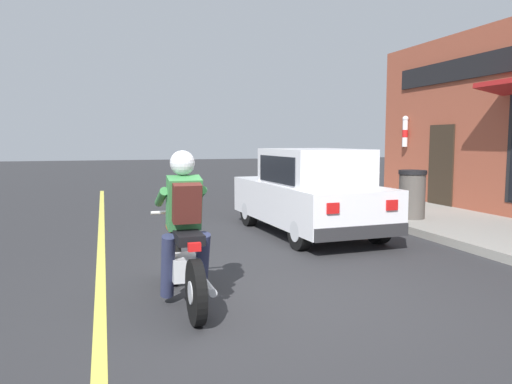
{
  "coord_description": "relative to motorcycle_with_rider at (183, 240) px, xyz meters",
  "views": [
    {
      "loc": [
        -1.72,
        -4.8,
        1.73
      ],
      "look_at": [
        0.45,
        2.31,
        0.95
      ],
      "focal_mm": 35.0,
      "sensor_mm": 36.0,
      "label": 1
    }
  ],
  "objects": [
    {
      "name": "car_hatchback",
      "position": [
        2.79,
        3.18,
        0.09
      ],
      "size": [
        1.85,
        3.86,
        1.57
      ],
      "color": "black",
      "rests_on": "ground"
    },
    {
      "name": "sidewalk_curb",
      "position": [
        5.86,
        2.62,
        -0.61
      ],
      "size": [
        2.6,
        22.0,
        0.14
      ],
      "primitive_type": "cube",
      "color": "gray",
      "rests_on": "ground"
    },
    {
      "name": "ground_plane",
      "position": [
        0.94,
        -0.38,
        -0.68
      ],
      "size": [
        80.0,
        80.0,
        0.0
      ],
      "primitive_type": "plane",
      "color": "#2B2B2D"
    },
    {
      "name": "trash_bin",
      "position": [
        5.19,
        3.51,
        -0.04
      ],
      "size": [
        0.56,
        0.56,
        0.98
      ],
      "color": "#514C47",
      "rests_on": "sidewalk_curb"
    },
    {
      "name": "lane_stripe",
      "position": [
        -0.86,
        2.62,
        -0.67
      ],
      "size": [
        0.12,
        19.8,
        0.01
      ],
      "primitive_type": "cube",
      "color": "#D1C64C",
      "rests_on": "ground"
    },
    {
      "name": "traffic_cone",
      "position": [
        5.36,
        6.92,
        -0.25
      ],
      "size": [
        0.36,
        0.36,
        0.6
      ],
      "color": "black",
      "rests_on": "sidewalk_curb"
    },
    {
      "name": "motorcycle_with_rider",
      "position": [
        0.0,
        0.0,
        0.0
      ],
      "size": [
        0.56,
        2.02,
        1.62
      ],
      "color": "black",
      "rests_on": "ground"
    }
  ]
}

